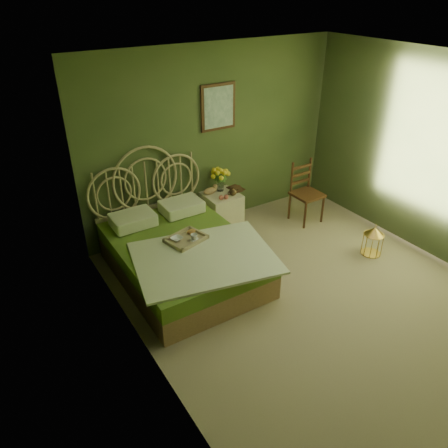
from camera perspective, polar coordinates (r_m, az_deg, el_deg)
floor at (r=5.38m, az=11.36°, el=-9.19°), size 4.50×4.50×0.00m
ceiling at (r=4.29m, az=14.95°, el=19.06°), size 4.50×4.50×0.00m
wall_back at (r=6.34m, az=-1.37°, el=11.06°), size 4.00×0.00×4.00m
wall_left at (r=3.70m, az=-10.12°, el=-3.94°), size 0.00×4.50×4.50m
wall_right at (r=6.18m, az=26.57°, el=7.41°), size 0.00×4.50×4.50m
wall_art at (r=6.22m, az=-0.75°, el=15.03°), size 0.54×0.04×0.64m
bed at (r=5.49m, az=-5.63°, el=-3.81°), size 1.79×2.26×1.40m
nightstand at (r=6.49m, az=-0.33°, el=2.43°), size 0.49×0.49×0.97m
chair at (r=6.75m, az=10.45°, el=4.64°), size 0.42×0.42×0.94m
birdcage at (r=6.24m, az=18.86°, el=-2.11°), size 0.27×0.27×0.41m
book_lower at (r=6.49m, az=0.95°, el=4.42°), size 0.21×0.26×0.02m
book_upper at (r=6.48m, az=0.95°, el=4.57°), size 0.23×0.26×0.02m
cereal_bowl at (r=5.31m, az=-6.19°, el=-1.93°), size 0.17×0.17×0.03m
coffee_cup at (r=5.28m, az=-3.92°, el=-1.73°), size 0.10×0.10×0.08m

